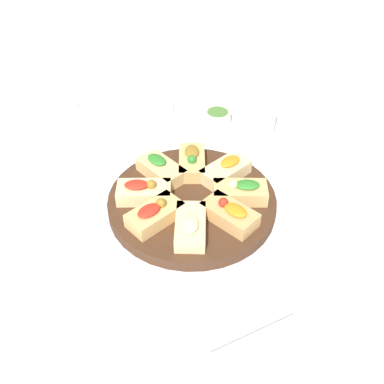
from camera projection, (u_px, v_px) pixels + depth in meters
The scene contains 15 objects.
ground_plane at pixel (192, 206), 0.87m from camera, with size 3.00×3.00×0.00m, color white.
serving_board at pixel (192, 202), 0.86m from camera, with size 0.32×0.32×0.02m, color #422819.
focaccia_slice_0 at pixel (155, 214), 0.79m from camera, with size 0.11×0.10×0.04m.
focaccia_slice_1 at pixel (190, 226), 0.77m from camera, with size 0.07×0.11×0.04m.
focaccia_slice_2 at pixel (230, 214), 0.79m from camera, with size 0.10×0.11×0.04m.
focaccia_slice_3 at pixel (240, 192), 0.84m from camera, with size 0.11×0.07×0.04m.
focaccia_slice_4 at pixel (226, 171), 0.89m from camera, with size 0.11×0.10×0.04m.
focaccia_slice_5 at pixel (192, 162), 0.91m from camera, with size 0.06×0.11×0.04m.
focaccia_slice_6 at pixel (161, 169), 0.89m from camera, with size 0.10×0.11×0.04m.
focaccia_slice_7 at pixel (144, 192), 0.84m from camera, with size 0.11×0.06×0.04m.
plate_left at pixel (123, 107), 1.13m from camera, with size 0.25×0.25×0.02m.
plate_right at pixel (355, 156), 0.97m from camera, with size 0.24×0.24×0.02m.
water_glass at pixel (262, 119), 1.01m from camera, with size 0.06×0.06×0.09m, color silver.
napkin_stack at pixel (277, 371), 0.61m from camera, with size 0.14×0.12×0.01m, color white.
dipping_bowl at pixel (217, 116), 1.08m from camera, with size 0.07×0.07×0.03m.
Camera 1 is at (-0.08, -0.63, 0.59)m, focal length 42.00 mm.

